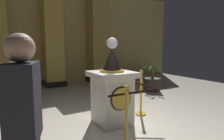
# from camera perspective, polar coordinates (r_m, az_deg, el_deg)

# --- Properties ---
(ground_plane) EXTENTS (12.53, 12.53, 0.00)m
(ground_plane) POSITION_cam_1_polar(r_m,az_deg,el_deg) (3.65, 3.12, -18.00)
(ground_plane) COLOR beige
(back_wall) EXTENTS (12.53, 0.16, 4.03)m
(back_wall) POSITION_cam_1_polar(r_m,az_deg,el_deg) (8.29, -18.07, 9.95)
(back_wall) COLOR tan
(back_wall) RESTS_ON ground_plane
(pedestal_clock) EXTENTS (0.80, 0.80, 1.72)m
(pedestal_clock) POSITION_cam_1_polar(r_m,az_deg,el_deg) (3.81, 0.04, -6.40)
(pedestal_clock) COLOR silver
(pedestal_clock) RESTS_ON ground_plane
(stanchion_near) EXTENTS (0.24, 0.24, 1.00)m
(stanchion_near) POSITION_cam_1_polar(r_m,az_deg,el_deg) (2.93, 4.29, -17.11)
(stanchion_near) COLOR gold
(stanchion_near) RESTS_ON ground_plane
(stanchion_far) EXTENTS (0.24, 0.24, 1.03)m
(stanchion_far) POSITION_cam_1_polar(r_m,az_deg,el_deg) (4.43, 8.61, -8.57)
(stanchion_far) COLOR gold
(stanchion_far) RESTS_ON ground_plane
(velvet_rope) EXTENTS (1.17, 1.17, 0.22)m
(velvet_rope) POSITION_cam_1_polar(r_m,az_deg,el_deg) (3.55, 7.03, -5.32)
(velvet_rope) COLOR black
(column_right) EXTENTS (0.91, 0.91, 3.87)m
(column_right) POSITION_cam_1_polar(r_m,az_deg,el_deg) (8.49, -4.38, 9.55)
(column_right) COLOR black
(column_right) RESTS_ON ground_plane
(column_centre_rear) EXTENTS (0.83, 0.83, 3.87)m
(column_centre_rear) POSITION_cam_1_polar(r_m,az_deg,el_deg) (7.83, -17.27, 9.48)
(column_centre_rear) COLOR black
(column_centre_rear) RESTS_ON ground_plane
(potted_palm_right) EXTENTS (0.64, 0.62, 0.97)m
(potted_palm_right) POSITION_cam_1_polar(r_m,az_deg,el_deg) (6.82, 11.91, -3.70)
(potted_palm_right) COLOR #2D2823
(potted_palm_right) RESTS_ON ground_plane
(bystander_guest) EXTENTS (0.32, 0.41, 1.64)m
(bystander_guest) POSITION_cam_1_polar(r_m,az_deg,el_deg) (1.72, -24.54, -16.63)
(bystander_guest) COLOR #26262D
(bystander_guest) RESTS_ON ground_plane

